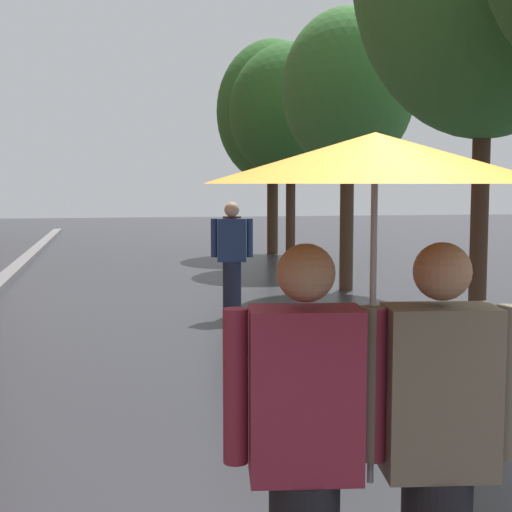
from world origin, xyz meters
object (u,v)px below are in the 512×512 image
(street_tree_2, at_px, (348,91))
(street_tree_4, at_px, (273,112))
(couple_under_umbrella, at_px, (373,313))
(pedestrian_walking_midground, at_px, (232,256))
(street_tree_3, at_px, (291,113))

(street_tree_2, xyz_separation_m, street_tree_4, (0.17, 6.99, 0.27))
(couple_under_umbrella, distance_m, pedestrian_walking_midground, 7.92)
(street_tree_4, xyz_separation_m, couple_under_umbrella, (-3.37, -17.22, -2.34))
(street_tree_3, xyz_separation_m, pedestrian_walking_midground, (-2.34, -6.16, -2.59))
(couple_under_umbrella, bearing_deg, street_tree_3, 77.57)
(street_tree_3, distance_m, pedestrian_walking_midground, 7.08)
(street_tree_2, height_order, street_tree_4, street_tree_4)
(street_tree_2, bearing_deg, street_tree_3, 91.59)
(street_tree_3, xyz_separation_m, couple_under_umbrella, (-3.09, -14.02, -2.03))
(street_tree_4, distance_m, couple_under_umbrella, 17.71)
(street_tree_3, height_order, street_tree_4, street_tree_4)
(street_tree_4, height_order, couple_under_umbrella, street_tree_4)
(street_tree_4, height_order, pedestrian_walking_midground, street_tree_4)
(pedestrian_walking_midground, bearing_deg, street_tree_2, 44.17)
(couple_under_umbrella, height_order, pedestrian_walking_midground, couple_under_umbrella)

